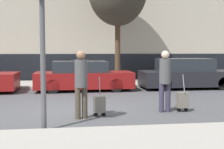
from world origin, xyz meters
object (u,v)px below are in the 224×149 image
object	(u,v)px
pedestrian_left	(81,80)
traffic_light	(42,9)
trolley_left	(99,104)
parked_car_1	(83,77)
trolley_right	(182,100)
parked_car_2	(187,75)
pedestrian_right	(165,77)

from	to	relation	value
pedestrian_left	traffic_light	world-z (taller)	traffic_light
trolley_left	traffic_light	bearing A→B (deg)	-134.02
parked_car_1	trolley_right	world-z (taller)	parked_car_1
trolley_right	parked_car_2	bearing A→B (deg)	67.16
parked_car_1	parked_car_2	xyz separation A→B (m)	(4.94, 0.06, 0.04)
parked_car_1	trolley_right	size ratio (longest dim) A/B	3.89
pedestrian_right	trolley_right	xyz separation A→B (m)	(0.55, -0.00, -0.70)
trolley_left	pedestrian_right	xyz separation A→B (m)	(1.98, 0.34, 0.71)
traffic_light	trolley_left	bearing A→B (deg)	45.98
trolley_left	pedestrian_left	bearing A→B (deg)	-158.67
pedestrian_left	trolley_left	size ratio (longest dim) A/B	1.66
parked_car_2	trolley_left	world-z (taller)	parked_car_2
pedestrian_left	parked_car_1	bearing A→B (deg)	-114.72
parked_car_2	pedestrian_right	bearing A→B (deg)	-117.72
pedestrian_left	pedestrian_right	world-z (taller)	pedestrian_left
pedestrian_left	trolley_left	distance (m)	0.90
pedestrian_left	trolley_right	world-z (taller)	pedestrian_left
parked_car_1	traffic_light	size ratio (longest dim) A/B	1.14
pedestrian_left	trolley_left	bearing A→B (deg)	179.94
traffic_light	pedestrian_right	bearing A→B (deg)	27.97
parked_car_2	trolley_left	size ratio (longest dim) A/B	4.07
parked_car_2	trolley_left	bearing A→B (deg)	-130.21
pedestrian_right	traffic_light	bearing A→B (deg)	28.36
parked_car_1	trolley_left	size ratio (longest dim) A/B	3.97
parked_car_2	pedestrian_left	distance (m)	7.88
parked_car_2	traffic_light	xyz separation A→B (m)	(-6.18, -7.10, 2.07)
parked_car_2	traffic_light	world-z (taller)	traffic_light
trolley_right	traffic_light	size ratio (longest dim) A/B	0.29
parked_car_1	trolley_left	bearing A→B (deg)	-88.18
pedestrian_left	traffic_light	bearing A→B (deg)	33.09
parked_car_1	parked_car_2	size ratio (longest dim) A/B	0.97
parked_car_1	pedestrian_right	world-z (taller)	pedestrian_right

